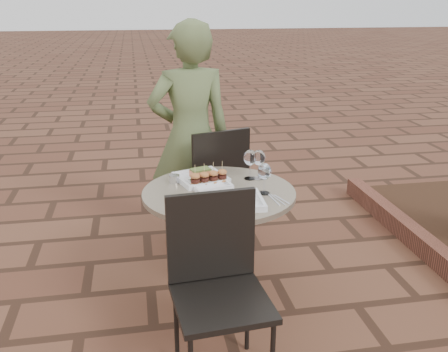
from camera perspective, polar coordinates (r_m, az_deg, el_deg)
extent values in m
plane|color=brown|center=(3.07, 0.07, -16.12)|extent=(60.00, 60.00, 0.00)
cylinder|color=gray|center=(3.25, -0.53, -13.43)|extent=(0.52, 0.52, 0.04)
cylinder|color=gray|center=(3.09, -0.55, -8.28)|extent=(0.08, 0.08, 0.70)
cylinder|color=gray|center=(2.93, -0.58, -1.97)|extent=(0.90, 0.90, 0.03)
cube|color=black|center=(3.78, -1.63, -1.24)|extent=(0.55, 0.55, 0.03)
cube|color=black|center=(3.53, -0.30, 1.53)|extent=(0.43, 0.15, 0.46)
cylinder|color=black|center=(4.10, -0.31, -2.98)|extent=(0.02, 0.02, 0.44)
cylinder|color=black|center=(3.96, -5.26, -3.90)|extent=(0.02, 0.02, 0.44)
cylinder|color=black|center=(3.79, 2.23, -4.95)|extent=(0.02, 0.02, 0.44)
cylinder|color=black|center=(3.64, -3.06, -6.05)|extent=(0.02, 0.02, 0.44)
cube|color=black|center=(2.41, -0.26, -14.21)|extent=(0.48, 0.48, 0.03)
cube|color=black|center=(2.46, -1.47, -6.83)|extent=(0.44, 0.07, 0.46)
cylinder|color=black|center=(2.67, -5.47, -16.65)|extent=(0.02, 0.02, 0.44)
cylinder|color=black|center=(2.74, 2.68, -15.48)|extent=(0.02, 0.02, 0.44)
imported|color=#536135|center=(3.67, -3.88, 4.44)|extent=(0.64, 0.45, 1.67)
cube|color=white|center=(3.10, -2.67, -0.39)|extent=(0.35, 0.35, 0.01)
cube|color=#EA7D52|center=(3.08, -2.68, 0.31)|extent=(0.14, 0.11, 0.04)
cube|color=#4F5E2A|center=(3.07, -2.69, 0.75)|extent=(0.13, 0.10, 0.01)
cube|color=white|center=(3.00, -1.73, -1.06)|extent=(0.28, 0.28, 0.01)
cube|color=white|center=(2.74, 1.54, -3.05)|extent=(0.29, 0.29, 0.01)
ellipsoid|color=#DE5B7B|center=(2.67, 0.90, -3.33)|extent=(0.05, 0.04, 0.02)
cylinder|color=white|center=(2.90, 4.58, -1.95)|extent=(0.06, 0.06, 0.00)
cylinder|color=white|center=(2.88, 4.60, -1.16)|extent=(0.01, 0.01, 0.08)
ellipsoid|color=white|center=(2.85, 4.65, 0.52)|extent=(0.08, 0.08, 0.10)
cylinder|color=white|center=(2.85, 4.65, 0.41)|extent=(0.06, 0.06, 0.04)
cylinder|color=white|center=(3.13, 2.95, -0.28)|extent=(0.07, 0.07, 0.00)
cylinder|color=white|center=(3.11, 2.97, 0.49)|extent=(0.01, 0.01, 0.08)
ellipsoid|color=white|center=(3.08, 3.00, 2.11)|extent=(0.08, 0.08, 0.10)
cylinder|color=white|center=(3.14, 3.94, -0.23)|extent=(0.07, 0.07, 0.00)
cylinder|color=white|center=(3.12, 3.96, 0.52)|extent=(0.01, 0.01, 0.08)
ellipsoid|color=white|center=(3.09, 4.00, 2.11)|extent=(0.08, 0.08, 0.10)
cylinder|color=silver|center=(3.06, -5.69, -0.33)|extent=(0.07, 0.07, 0.05)
cube|color=brown|center=(3.84, 23.72, -8.82)|extent=(0.12, 3.00, 0.15)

